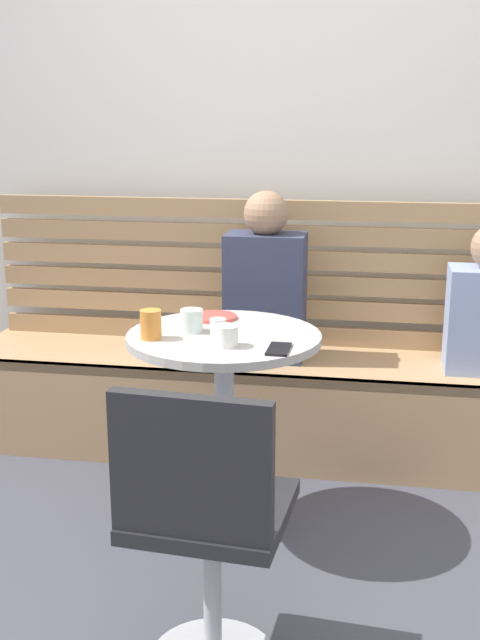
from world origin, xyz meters
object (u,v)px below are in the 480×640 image
(cup_espresso_small, at_px, (218,326))
(cup_glass_short, at_px, (192,321))
(booth_bench, at_px, (267,404))
(white_chair, at_px, (205,524))
(phone_on_table, at_px, (279,349))
(cup_tumbler_orange, at_px, (151,324))
(cafe_table, at_px, (224,394))
(plate_small, at_px, (214,317))
(person_adult, at_px, (265,285))
(cup_ceramic_white, at_px, (226,336))

(cup_espresso_small, height_order, cup_glass_short, cup_glass_short)
(booth_bench, xyz_separation_m, white_chair, (0.05, -1.51, 0.24))
(cup_glass_short, distance_m, phone_on_table, 0.37)
(phone_on_table, bearing_deg, cup_tumbler_orange, -6.50)
(cafe_table, bearing_deg, booth_bench, 85.11)
(cup_glass_short, bearing_deg, plate_small, 78.08)
(person_adult, bearing_deg, white_chair, -87.68)
(booth_bench, relative_size, cup_tumbler_orange, 27.00)
(cafe_table, height_order, person_adult, person_adult)
(plate_small, relative_size, phone_on_table, 1.21)
(cafe_table, height_order, cup_tumbler_orange, cup_tumbler_orange)
(cafe_table, bearing_deg, cup_ceramic_white, -76.07)
(white_chair, relative_size, person_adult, 1.17)
(cafe_table, relative_size, cup_tumbler_orange, 7.40)
(cup_tumbler_orange, xyz_separation_m, plate_small, (0.16, 0.30, -0.04))
(plate_small, height_order, phone_on_table, plate_small)
(cup_glass_short, bearing_deg, cup_tumbler_orange, -136.01)
(white_chair, distance_m, cup_glass_short, 0.91)
(cup_glass_short, height_order, cup_ceramic_white, cup_glass_short)
(person_adult, distance_m, cup_tumbler_orange, 0.85)
(cafe_table, bearing_deg, cup_tumbler_orange, -155.86)
(cup_ceramic_white, bearing_deg, cup_glass_short, 134.66)
(booth_bench, xyz_separation_m, cup_glass_short, (-0.18, -0.69, 0.56))
(cup_tumbler_orange, distance_m, cup_ceramic_white, 0.27)
(phone_on_table, bearing_deg, cup_glass_short, -26.30)
(person_adult, relative_size, cup_espresso_small, 13.01)
(cup_ceramic_white, distance_m, phone_on_table, 0.18)
(cup_ceramic_white, bearing_deg, cup_tumbler_orange, 170.82)
(booth_bench, height_order, person_adult, person_adult)
(plate_small, bearing_deg, white_chair, -79.74)
(person_adult, bearing_deg, cup_espresso_small, -95.25)
(cup_glass_short, bearing_deg, person_adult, 76.85)
(white_chair, bearing_deg, cup_tumbler_orange, 115.52)
(cup_tumbler_orange, bearing_deg, booth_bench, 69.96)
(cafe_table, relative_size, phone_on_table, 5.29)
(cafe_table, xyz_separation_m, phone_on_table, (0.21, -0.16, 0.23))
(cafe_table, relative_size, cup_glass_short, 9.25)
(cup_espresso_small, relative_size, cup_ceramic_white, 0.70)
(cup_glass_short, distance_m, cup_ceramic_white, 0.22)
(person_adult, distance_m, phone_on_table, 0.88)
(cup_espresso_small, xyz_separation_m, phone_on_table, (0.23, -0.16, -0.02))
(cafe_table, height_order, cup_ceramic_white, cup_ceramic_white)
(cafe_table, relative_size, plate_small, 4.35)
(cafe_table, bearing_deg, person_adult, 86.26)
(white_chair, relative_size, cup_espresso_small, 15.18)
(person_adult, distance_m, cup_espresso_small, 0.71)
(cup_glass_short, height_order, phone_on_table, cup_glass_short)
(cup_tumbler_orange, xyz_separation_m, cup_ceramic_white, (0.27, -0.04, -0.02))
(person_adult, bearing_deg, plate_small, -103.62)
(booth_bench, distance_m, cup_espresso_small, 0.89)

